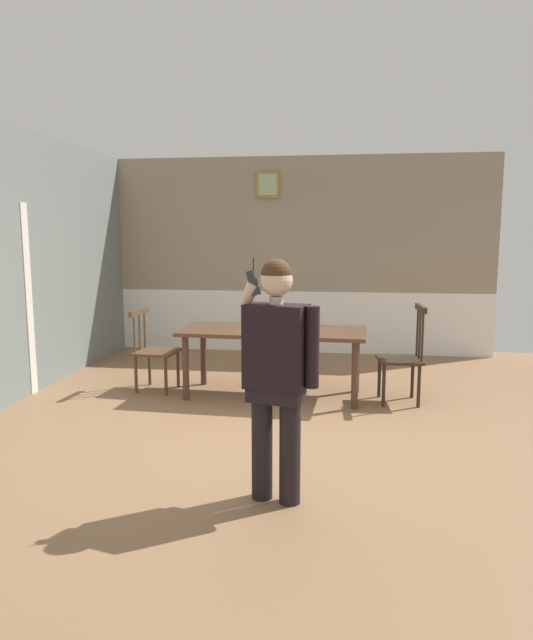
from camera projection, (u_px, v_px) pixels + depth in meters
The scene contains 6 objects.
ground_plane at pixel (267, 430), 5.19m from camera, with size 7.85×7.85×0.00m, color #846042.
room_back_partition at pixel (300, 259), 8.48m from camera, with size 5.62×0.17×2.89m.
dining_table at pixel (273, 337), 6.20m from camera, with size 2.02×0.94×0.74m.
chair_near_window at pixel (154, 350), 6.48m from camera, with size 0.49×0.49×0.92m.
chair_by_doorway at pixel (403, 357), 5.98m from camera, with size 0.48×0.48×1.03m.
person_figure at pixel (277, 367), 3.69m from camera, with size 0.55×0.30×1.61m.
Camera 1 is at (0.68, -4.94, 1.76)m, focal length 32.04 mm.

